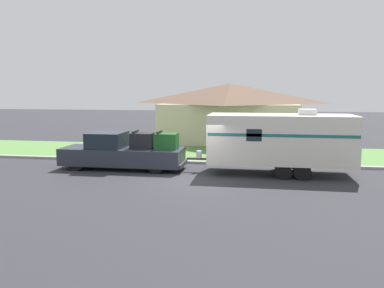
% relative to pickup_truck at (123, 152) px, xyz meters
% --- Properties ---
extents(ground_plane, '(120.00, 120.00, 0.00)m').
position_rel_pickup_truck_xyz_m(ground_plane, '(4.12, -1.71, -0.88)').
color(ground_plane, '#2D2D33').
extents(curb_strip, '(80.00, 0.30, 0.14)m').
position_rel_pickup_truck_xyz_m(curb_strip, '(4.12, 2.04, -0.81)').
color(curb_strip, '#999993').
rests_on(curb_strip, ground_plane).
extents(lawn_strip, '(80.00, 7.00, 0.03)m').
position_rel_pickup_truck_xyz_m(lawn_strip, '(4.12, 5.69, -0.86)').
color(lawn_strip, '#568442').
rests_on(lawn_strip, ground_plane).
extents(house_across_street, '(11.35, 8.54, 4.67)m').
position_rel_pickup_truck_xyz_m(house_across_street, '(4.74, 12.44, 1.54)').
color(house_across_street, beige).
rests_on(house_across_street, ground_plane).
extents(pickup_truck, '(6.48, 2.03, 2.03)m').
position_rel_pickup_truck_xyz_m(pickup_truck, '(0.00, 0.00, 0.00)').
color(pickup_truck, black).
rests_on(pickup_truck, ground_plane).
extents(travel_trailer, '(8.05, 2.49, 3.21)m').
position_rel_pickup_truck_xyz_m(travel_trailer, '(8.00, -0.00, 0.87)').
color(travel_trailer, black).
rests_on(travel_trailer, ground_plane).
extents(mailbox, '(0.48, 0.20, 1.28)m').
position_rel_pickup_truck_xyz_m(mailbox, '(0.62, 2.92, 0.11)').
color(mailbox, brown).
rests_on(mailbox, ground_plane).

